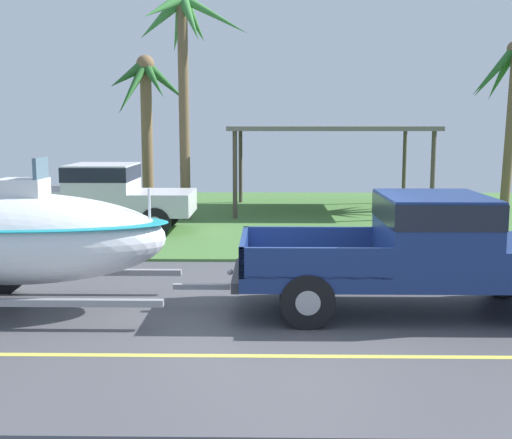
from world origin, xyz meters
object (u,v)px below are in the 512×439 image
(pickup_truck_towing, at_px, (430,247))
(palm_tree_near_right, at_px, (183,43))
(palm_tree_far_left, at_px, (147,96))
(boat_on_trailer, at_px, (8,237))
(carport_awning, at_px, (328,130))
(palm_tree_mid, at_px, (512,82))
(parked_pickup_background, at_px, (102,194))

(pickup_truck_towing, height_order, palm_tree_near_right, palm_tree_near_right)
(palm_tree_far_left, bearing_deg, boat_on_trailer, -90.07)
(carport_awning, height_order, palm_tree_near_right, palm_tree_near_right)
(carport_awning, bearing_deg, palm_tree_far_left, 177.84)
(pickup_truck_towing, bearing_deg, palm_tree_far_left, 118.24)
(palm_tree_near_right, bearing_deg, palm_tree_mid, 15.84)
(carport_awning, bearing_deg, pickup_truck_towing, -87.54)
(boat_on_trailer, relative_size, palm_tree_far_left, 1.20)
(carport_awning, distance_m, palm_tree_far_left, 6.18)
(carport_awning, height_order, palm_tree_far_left, palm_tree_far_left)
(parked_pickup_background, relative_size, palm_tree_near_right, 0.87)
(parked_pickup_background, xyz_separation_m, palm_tree_far_left, (0.43, 4.72, 2.82))
(palm_tree_far_left, bearing_deg, parked_pickup_background, -95.22)
(carport_awning, bearing_deg, parked_pickup_background, -145.40)
(pickup_truck_towing, height_order, palm_tree_mid, palm_tree_mid)
(palm_tree_mid, bearing_deg, carport_awning, -173.50)
(palm_tree_near_right, bearing_deg, carport_awning, 27.47)
(boat_on_trailer, bearing_deg, parked_pickup_background, 93.15)
(palm_tree_near_right, xyz_separation_m, palm_tree_mid, (10.79, 3.06, -0.94))
(pickup_truck_towing, distance_m, palm_tree_near_right, 11.72)
(boat_on_trailer, distance_m, parked_pickup_background, 7.57)
(boat_on_trailer, relative_size, carport_awning, 0.96)
(pickup_truck_towing, distance_m, parked_pickup_background, 10.32)
(boat_on_trailer, bearing_deg, palm_tree_mid, 45.89)
(parked_pickup_background, relative_size, palm_tree_far_left, 1.13)
(pickup_truck_towing, distance_m, carport_awning, 12.17)
(palm_tree_mid, bearing_deg, boat_on_trailer, -134.11)
(pickup_truck_towing, distance_m, palm_tree_mid, 14.38)
(carport_awning, xyz_separation_m, palm_tree_mid, (6.28, 0.72, 1.61))
(palm_tree_near_right, height_order, palm_tree_mid, palm_tree_near_right)
(palm_tree_near_right, xyz_separation_m, palm_tree_far_left, (-1.56, 2.58, -1.41))
(palm_tree_near_right, height_order, palm_tree_far_left, palm_tree_near_right)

